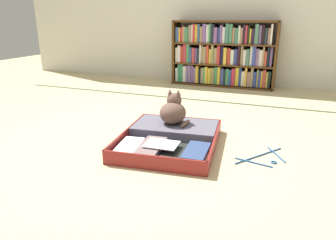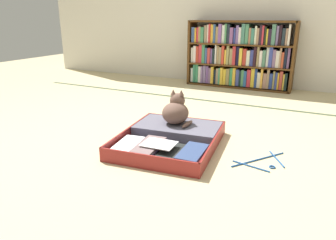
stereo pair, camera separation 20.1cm
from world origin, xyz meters
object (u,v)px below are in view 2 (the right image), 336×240
at_px(open_suitcase, 172,138).
at_px(bookshelf, 239,56).
at_px(clothes_hanger, 263,162).
at_px(black_cat, 176,111).

bearing_deg(open_suitcase, bookshelf, 91.53).
bearing_deg(open_suitcase, clothes_hanger, -2.59).
xyz_separation_m(open_suitcase, black_cat, (-0.05, 0.18, 0.15)).
bearing_deg(bookshelf, open_suitcase, -88.47).
bearing_deg(clothes_hanger, bookshelf, 108.24).
distance_m(bookshelf, black_cat, 2.01).
distance_m(bookshelf, open_suitcase, 2.21).
height_order(bookshelf, open_suitcase, bookshelf).
relative_size(bookshelf, clothes_hanger, 3.72).
distance_m(bookshelf, clothes_hanger, 2.36).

